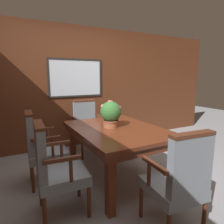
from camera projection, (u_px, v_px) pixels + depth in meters
ground_plane at (121, 183)px, 2.74m from camera, size 14.00×14.00×0.00m
wall_back at (76, 87)px, 4.12m from camera, size 7.20×0.08×2.45m
dining_table at (117, 135)px, 2.78m from camera, size 1.11×1.53×0.75m
chair_head_near at (179, 179)px, 1.81m from camera, size 0.55×0.54×1.00m
chair_head_far at (87, 125)px, 3.80m from camera, size 0.52×0.51×1.00m
chair_left_far at (41, 146)px, 2.68m from camera, size 0.53×0.54×1.00m
chair_left_near at (55, 167)px, 2.06m from camera, size 0.53×0.54×1.00m
potted_plant at (111, 114)px, 2.78m from camera, size 0.29×0.29×0.38m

